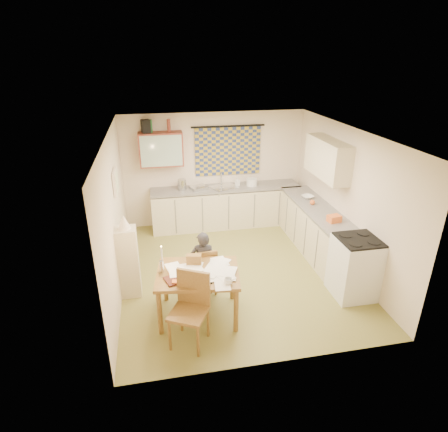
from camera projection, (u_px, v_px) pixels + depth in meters
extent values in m
cube|color=olive|center=(236.00, 271.00, 6.83)|extent=(4.00, 4.50, 0.02)
cube|color=white|center=(238.00, 132.00, 5.81)|extent=(4.00, 4.50, 0.02)
cube|color=beige|center=(214.00, 169.00, 8.35)|extent=(4.00, 0.02, 2.50)
cube|color=beige|center=(281.00, 280.00, 4.29)|extent=(4.00, 0.02, 2.50)
cube|color=beige|center=(114.00, 216.00, 5.96)|extent=(0.02, 4.50, 2.50)
cube|color=beige|center=(347.00, 199.00, 6.67)|extent=(0.02, 4.50, 2.50)
cube|color=navy|center=(228.00, 151.00, 8.20)|extent=(1.45, 0.03, 1.05)
cylinder|color=black|center=(228.00, 126.00, 7.96)|extent=(1.60, 0.04, 0.04)
cube|color=maroon|center=(161.00, 149.00, 7.76)|extent=(0.90, 0.34, 0.70)
cube|color=#99B2A5|center=(161.00, 151.00, 7.61)|extent=(0.84, 0.02, 0.64)
cube|color=beige|center=(327.00, 159.00, 6.89)|extent=(0.34, 1.30, 0.70)
cube|color=silver|center=(115.00, 181.00, 6.15)|extent=(0.04, 0.50, 0.40)
cube|color=white|center=(117.00, 181.00, 6.15)|extent=(0.01, 0.42, 0.32)
cube|color=beige|center=(226.00, 208.00, 8.44)|extent=(3.30, 0.60, 0.86)
cube|color=#615D5B|center=(226.00, 188.00, 8.25)|extent=(3.30, 0.62, 0.04)
cube|color=beige|center=(320.00, 235.00, 7.17)|extent=(0.60, 2.95, 0.86)
cube|color=#615D5B|center=(323.00, 213.00, 6.98)|extent=(0.62, 2.95, 0.04)
cube|color=white|center=(355.00, 268.00, 5.97)|extent=(0.66, 0.66, 0.98)
cube|color=black|center=(360.00, 240.00, 5.77)|extent=(0.62, 0.62, 0.03)
cube|color=silver|center=(224.00, 189.00, 8.25)|extent=(0.67, 0.62, 0.10)
cylinder|color=silver|center=(221.00, 179.00, 8.33)|extent=(0.04, 0.04, 0.28)
cube|color=silver|center=(199.00, 188.00, 8.12)|extent=(0.43, 0.40, 0.06)
cylinder|color=silver|center=(182.00, 185.00, 8.02)|extent=(0.19, 0.19, 0.24)
cylinder|color=white|center=(252.00, 182.00, 8.31)|extent=(0.29, 0.29, 0.16)
imported|color=white|center=(237.00, 182.00, 8.29)|extent=(0.15, 0.15, 0.19)
imported|color=white|center=(308.00, 197.00, 7.61)|extent=(0.35, 0.35, 0.06)
cube|color=orange|center=(334.00, 219.00, 6.54)|extent=(0.24, 0.19, 0.12)
sphere|color=orange|center=(312.00, 202.00, 7.27)|extent=(0.10, 0.10, 0.10)
cube|color=black|center=(146.00, 126.00, 7.52)|extent=(0.20, 0.23, 0.26)
cylinder|color=#195926|center=(151.00, 126.00, 7.54)|extent=(0.07, 0.07, 0.26)
cylinder|color=maroon|center=(169.00, 125.00, 7.60)|extent=(0.08, 0.08, 0.26)
cube|color=brown|center=(198.00, 274.00, 5.39)|extent=(1.29, 1.06, 0.05)
cube|color=brown|center=(204.00, 270.00, 6.08)|extent=(0.41, 0.41, 0.04)
cube|color=brown|center=(206.00, 263.00, 5.84)|extent=(0.37, 0.07, 0.41)
cube|color=brown|center=(189.00, 313.00, 4.93)|extent=(0.63, 0.63, 0.04)
cube|color=brown|center=(194.00, 287.00, 5.00)|extent=(0.43, 0.25, 0.51)
imported|color=black|center=(203.00, 263.00, 5.99)|extent=(0.47, 0.37, 1.10)
cube|color=beige|center=(129.00, 262.00, 5.93)|extent=(0.32, 0.30, 1.19)
cone|color=silver|center=(124.00, 222.00, 5.65)|extent=(0.20, 0.20, 0.22)
cube|color=brown|center=(194.00, 260.00, 5.54)|extent=(0.24, 0.14, 0.16)
imported|color=white|center=(228.00, 281.00, 5.08)|extent=(0.15, 0.15, 0.09)
imported|color=maroon|center=(166.00, 282.00, 5.12)|extent=(0.34, 0.36, 0.02)
imported|color=orange|center=(169.00, 277.00, 5.24)|extent=(0.19, 0.26, 0.02)
cube|color=orange|center=(176.00, 282.00, 5.10)|extent=(0.13, 0.10, 0.04)
cube|color=black|center=(207.00, 283.00, 5.10)|extent=(0.13, 0.05, 0.02)
cylinder|color=silver|center=(162.00, 266.00, 5.35)|extent=(0.08, 0.08, 0.18)
cylinder|color=white|center=(162.00, 254.00, 5.28)|extent=(0.03, 0.03, 0.22)
sphere|color=#FFCC66|center=(161.00, 247.00, 5.22)|extent=(0.02, 0.02, 0.02)
cube|color=white|center=(220.00, 262.00, 5.64)|extent=(0.26, 0.33, 0.00)
cube|color=white|center=(174.00, 268.00, 5.49)|extent=(0.27, 0.34, 0.00)
cube|color=white|center=(186.00, 270.00, 5.43)|extent=(0.32, 0.36, 0.00)
cube|color=white|center=(195.00, 267.00, 5.50)|extent=(0.29, 0.35, 0.00)
cube|color=white|center=(221.00, 262.00, 5.61)|extent=(0.35, 0.36, 0.00)
cube|color=white|center=(218.00, 264.00, 5.55)|extent=(0.23, 0.31, 0.00)
cube|color=white|center=(214.00, 266.00, 5.52)|extent=(0.33, 0.36, 0.00)
cube|color=white|center=(194.00, 267.00, 5.47)|extent=(0.29, 0.35, 0.00)
cube|color=white|center=(190.00, 277.00, 5.24)|extent=(0.22, 0.31, 0.00)
cube|color=white|center=(188.00, 268.00, 5.44)|extent=(0.24, 0.32, 0.00)
cube|color=white|center=(209.00, 276.00, 5.24)|extent=(0.24, 0.31, 0.00)
cube|color=white|center=(228.00, 275.00, 5.27)|extent=(0.25, 0.32, 0.00)
cube|color=white|center=(224.00, 276.00, 5.24)|extent=(0.30, 0.35, 0.00)
cube|color=white|center=(222.00, 284.00, 5.06)|extent=(0.24, 0.31, 0.00)
cube|color=white|center=(176.00, 272.00, 5.35)|extent=(0.22, 0.30, 0.00)
cube|color=white|center=(219.00, 265.00, 5.50)|extent=(0.23, 0.31, 0.00)
cube|color=white|center=(224.00, 276.00, 5.25)|extent=(0.31, 0.36, 0.00)
cube|color=white|center=(211.00, 272.00, 5.33)|extent=(0.33, 0.36, 0.00)
cube|color=white|center=(228.00, 271.00, 5.34)|extent=(0.31, 0.36, 0.00)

